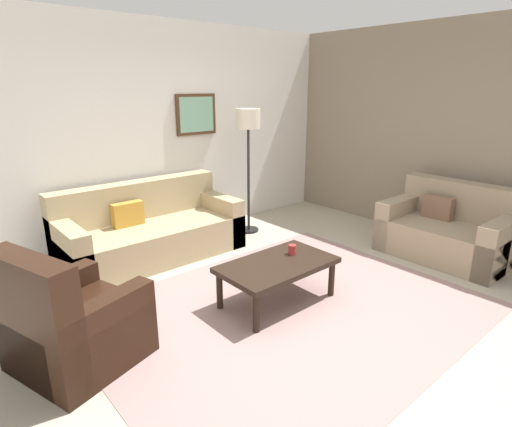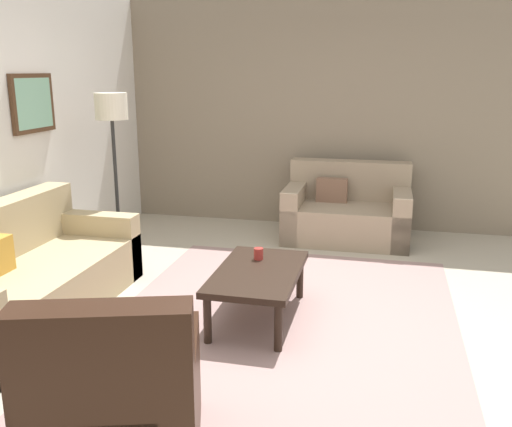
% 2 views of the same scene
% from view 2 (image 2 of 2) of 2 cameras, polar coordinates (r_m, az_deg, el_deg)
% --- Properties ---
extents(ground_plane, '(8.00, 8.00, 0.00)m').
position_cam_2_polar(ground_plane, '(4.45, 2.70, -11.16)').
color(ground_plane, '#B2A893').
extents(stone_feature_panel, '(0.12, 5.20, 2.80)m').
position_cam_2_polar(stone_feature_panel, '(7.00, 7.46, 10.10)').
color(stone_feature_panel, gray).
rests_on(stone_feature_panel, ground_plane).
extents(area_rug, '(3.42, 2.70, 0.01)m').
position_cam_2_polar(area_rug, '(4.45, 2.70, -11.11)').
color(area_rug, gray).
rests_on(area_rug, ground_plane).
extents(couch_main, '(2.12, 0.94, 0.88)m').
position_cam_2_polar(couch_main, '(4.85, -23.23, -6.37)').
color(couch_main, tan).
rests_on(couch_main, ground_plane).
extents(couch_loveseat, '(0.92, 1.41, 0.88)m').
position_cam_2_polar(couch_loveseat, '(6.60, 9.35, 0.05)').
color(couch_loveseat, gray).
rests_on(couch_loveseat, ground_plane).
extents(armchair_leather, '(1.00, 1.00, 0.95)m').
position_cam_2_polar(armchair_leather, '(2.98, -14.17, -18.90)').
color(armchair_leather, black).
rests_on(armchair_leather, ground_plane).
extents(coffee_table, '(1.10, 0.64, 0.41)m').
position_cam_2_polar(coffee_table, '(4.38, 0.20, -6.44)').
color(coffee_table, black).
rests_on(coffee_table, ground_plane).
extents(cup, '(0.08, 0.08, 0.10)m').
position_cam_2_polar(cup, '(4.58, 0.26, -4.16)').
color(cup, '#B2332D').
rests_on(cup, coffee_table).
extents(lamp_standing, '(0.32, 0.32, 1.71)m').
position_cam_2_polar(lamp_standing, '(5.77, -14.55, 8.93)').
color(lamp_standing, black).
rests_on(lamp_standing, ground_plane).
extents(framed_artwork, '(0.61, 0.04, 0.54)m').
position_cam_2_polar(framed_artwork, '(5.66, -21.95, 10.46)').
color(framed_artwork, '#472D1C').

